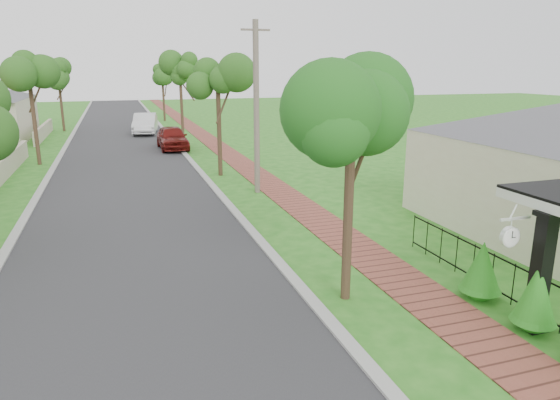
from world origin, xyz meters
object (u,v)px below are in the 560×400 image
porch_post (540,278)px  parked_car_red (172,138)px  near_tree (352,108)px  station_clock (510,235)px  utility_pole (256,108)px  parked_car_white (145,124)px

porch_post → parked_car_red: size_ratio=0.57×
near_tree → station_clock: (2.58, -2.10, -2.43)m
porch_post → near_tree: bearing=140.9°
utility_pole → porch_post: bearing=-80.2°
porch_post → utility_pole: size_ratio=0.36×
parked_car_white → parked_car_red: bearing=-74.7°
porch_post → station_clock: porch_post is taller
parked_car_red → utility_pole: (2.12, -13.13, 2.84)m
near_tree → station_clock: bearing=-39.2°
parked_car_white → station_clock: 34.99m
near_tree → parked_car_white: bearing=94.4°
parked_car_white → station_clock: station_clock is taller
porch_post → utility_pole: utility_pole is taller
porch_post → near_tree: near_tree is taller
porch_post → parked_car_red: porch_post is taller
porch_post → near_tree: size_ratio=0.46×
porch_post → parked_car_white: bearing=99.0°
porch_post → station_clock: bearing=141.0°
porch_post → parked_car_white: size_ratio=0.51×
parked_car_red → near_tree: 23.96m
porch_post → utility_pole: bearing=99.8°
parked_car_red → station_clock: bearing=-82.5°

